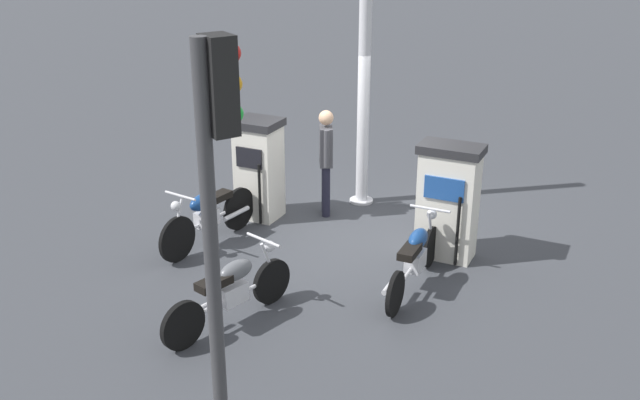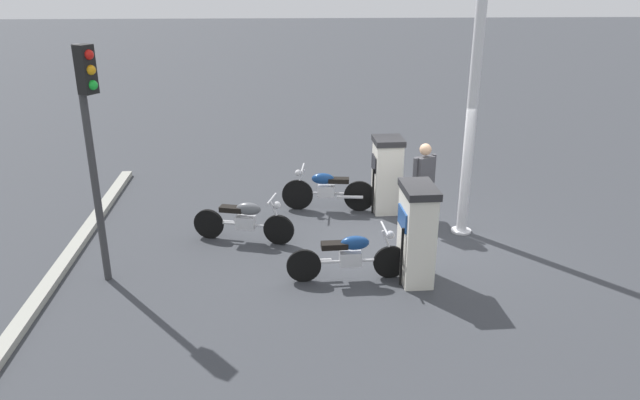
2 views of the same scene
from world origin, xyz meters
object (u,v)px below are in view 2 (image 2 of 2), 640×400
Objects in this scene: fuel_pump_far at (416,233)px; attendant_person at (424,180)px; fuel_pump_near at (387,174)px; motorcycle_extra at (245,220)px; canopy_support_pole at (471,120)px; roadside_traffic_light at (90,127)px; motorcycle_near_pump at (327,189)px; motorcycle_far_pump at (350,254)px.

attendant_person reaches higher than fuel_pump_far.
attendant_person is at bearing 123.08° from fuel_pump_near.
canopy_support_pole reaches higher than motorcycle_extra.
attendant_person is (-0.58, -2.22, 0.16)m from fuel_pump_far.
roadside_traffic_light reaches higher than fuel_pump_far.
motorcycle_extra is 3.60m from attendant_person.
motorcycle_near_pump is at bearing -28.32° from attendant_person.
fuel_pump_far reaches higher than motorcycle_near_pump.
motorcycle_far_pump is at bearing -3.17° from fuel_pump_far.
fuel_pump_near is at bearing -41.78° from canopy_support_pole.
canopy_support_pole is at bearing 158.44° from attendant_person.
motorcycle_near_pump is at bearing -68.49° from fuel_pump_far.
attendant_person is (-1.85, 1.00, 0.52)m from motorcycle_near_pump.
fuel_pump_far reaches higher than fuel_pump_near.
canopy_support_pole is (-4.27, -0.24, 1.82)m from motorcycle_extra.
motorcycle_near_pump is (1.27, -0.10, -0.34)m from fuel_pump_near.
fuel_pump_near is at bearing -90.00° from fuel_pump_far.
fuel_pump_near is at bearing -109.54° from motorcycle_far_pump.
motorcycle_far_pump is at bearing 70.46° from fuel_pump_near.
motorcycle_extra is 0.50× the size of roadside_traffic_light.
roadside_traffic_light is at bearing 33.98° from motorcycle_extra.
motorcycle_extra is at bearing 3.16° from canopy_support_pole.
motorcycle_near_pump is (1.27, -3.22, -0.37)m from fuel_pump_far.
motorcycle_far_pump is 1.05× the size of motorcycle_extra.
attendant_person is at bearing -104.72° from fuel_pump_far.
roadside_traffic_light reaches higher than motorcycle_near_pump.
motorcycle_near_pump is at bearing -86.68° from motorcycle_far_pump.
motorcycle_extra is at bearing 26.00° from fuel_pump_near.
fuel_pump_far is 2.74m from canopy_support_pole.
motorcycle_near_pump is at bearing -141.98° from roadside_traffic_light.
fuel_pump_far is 2.30m from attendant_person.
motorcycle_near_pump is 3.41m from canopy_support_pole.
fuel_pump_far is at bearing 90.00° from fuel_pump_near.
motorcycle_extra is at bearing -146.02° from roadside_traffic_light.
attendant_person is (-0.58, 0.90, 0.18)m from fuel_pump_near.
motorcycle_extra is (2.93, 1.43, -0.38)m from fuel_pump_near.
motorcycle_far_pump is 2.46m from motorcycle_extra.
canopy_support_pole is (-2.61, 1.30, 1.78)m from motorcycle_near_pump.
fuel_pump_near is 3.29m from motorcycle_extra.
attendant_person is 6.23m from roadside_traffic_light.
motorcycle_extra is 1.12× the size of attendant_person.
attendant_person is at bearing -127.68° from motorcycle_far_pump.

